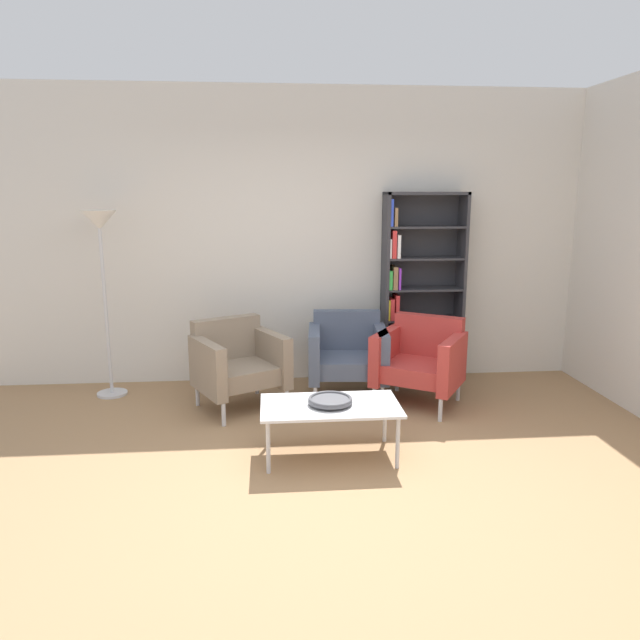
{
  "coord_description": "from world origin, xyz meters",
  "views": [
    {
      "loc": [
        -0.35,
        -3.54,
        1.9
      ],
      "look_at": [
        0.03,
        0.84,
        0.95
      ],
      "focal_mm": 33.37,
      "sensor_mm": 36.0,
      "label": 1
    }
  ],
  "objects_px": {
    "armchair_corner_red": "(237,362)",
    "armchair_near_window": "(347,353)",
    "bookshelf_tall": "(416,289)",
    "decorative_bowl": "(330,400)",
    "armchair_spare_guest": "(421,359)",
    "floor_lamp_torchiere": "(101,243)",
    "coffee_table_low": "(330,409)"
  },
  "relations": [
    {
      "from": "armchair_corner_red",
      "to": "armchair_near_window",
      "type": "height_order",
      "value": "same"
    },
    {
      "from": "bookshelf_tall",
      "to": "decorative_bowl",
      "type": "distance_m",
      "value": 2.11
    },
    {
      "from": "decorative_bowl",
      "to": "armchair_near_window",
      "type": "relative_size",
      "value": 0.41
    },
    {
      "from": "bookshelf_tall",
      "to": "armchair_near_window",
      "type": "distance_m",
      "value": 1.01
    },
    {
      "from": "armchair_corner_red",
      "to": "armchair_spare_guest",
      "type": "height_order",
      "value": "same"
    },
    {
      "from": "armchair_spare_guest",
      "to": "floor_lamp_torchiere",
      "type": "height_order",
      "value": "floor_lamp_torchiere"
    },
    {
      "from": "decorative_bowl",
      "to": "armchair_near_window",
      "type": "height_order",
      "value": "armchair_near_window"
    },
    {
      "from": "decorative_bowl",
      "to": "armchair_spare_guest",
      "type": "relative_size",
      "value": 0.34
    },
    {
      "from": "armchair_corner_red",
      "to": "armchair_spare_guest",
      "type": "distance_m",
      "value": 1.65
    },
    {
      "from": "decorative_bowl",
      "to": "armchair_corner_red",
      "type": "relative_size",
      "value": 0.35
    },
    {
      "from": "bookshelf_tall",
      "to": "armchair_near_window",
      "type": "height_order",
      "value": "bookshelf_tall"
    },
    {
      "from": "bookshelf_tall",
      "to": "armchair_corner_red",
      "type": "distance_m",
      "value": 1.96
    },
    {
      "from": "bookshelf_tall",
      "to": "decorative_bowl",
      "type": "height_order",
      "value": "bookshelf_tall"
    },
    {
      "from": "decorative_bowl",
      "to": "armchair_spare_guest",
      "type": "bearing_deg",
      "value": 48.46
    },
    {
      "from": "armchair_corner_red",
      "to": "armchair_near_window",
      "type": "bearing_deg",
      "value": -15.58
    },
    {
      "from": "coffee_table_low",
      "to": "armchair_spare_guest",
      "type": "relative_size",
      "value": 1.06
    },
    {
      "from": "armchair_near_window",
      "to": "armchair_spare_guest",
      "type": "relative_size",
      "value": 0.83
    },
    {
      "from": "floor_lamp_torchiere",
      "to": "armchair_corner_red",
      "type": "bearing_deg",
      "value": -19.21
    },
    {
      "from": "decorative_bowl",
      "to": "floor_lamp_torchiere",
      "type": "relative_size",
      "value": 0.18
    },
    {
      "from": "bookshelf_tall",
      "to": "decorative_bowl",
      "type": "xyz_separation_m",
      "value": [
        -1.05,
        -1.76,
        -0.51
      ]
    },
    {
      "from": "coffee_table_low",
      "to": "armchair_near_window",
      "type": "height_order",
      "value": "armchair_near_window"
    },
    {
      "from": "armchair_near_window",
      "to": "floor_lamp_torchiere",
      "type": "xyz_separation_m",
      "value": [
        -2.24,
        0.2,
        1.03
      ]
    },
    {
      "from": "armchair_near_window",
      "to": "floor_lamp_torchiere",
      "type": "height_order",
      "value": "floor_lamp_torchiere"
    },
    {
      "from": "bookshelf_tall",
      "to": "armchair_near_window",
      "type": "xyz_separation_m",
      "value": [
        -0.75,
        -0.43,
        -0.53
      ]
    },
    {
      "from": "armchair_spare_guest",
      "to": "floor_lamp_torchiere",
      "type": "distance_m",
      "value": 3.09
    },
    {
      "from": "coffee_table_low",
      "to": "armchair_spare_guest",
      "type": "bearing_deg",
      "value": 48.46
    },
    {
      "from": "bookshelf_tall",
      "to": "coffee_table_low",
      "type": "bearing_deg",
      "value": -120.84
    },
    {
      "from": "coffee_table_low",
      "to": "armchair_spare_guest",
      "type": "xyz_separation_m",
      "value": [
        0.94,
        1.06,
        0.05
      ]
    },
    {
      "from": "decorative_bowl",
      "to": "floor_lamp_torchiere",
      "type": "bearing_deg",
      "value": 141.73
    },
    {
      "from": "floor_lamp_torchiere",
      "to": "bookshelf_tall",
      "type": "bearing_deg",
      "value": 4.37
    },
    {
      "from": "coffee_table_low",
      "to": "armchair_corner_red",
      "type": "relative_size",
      "value": 1.08
    },
    {
      "from": "bookshelf_tall",
      "to": "decorative_bowl",
      "type": "relative_size",
      "value": 5.94
    }
  ]
}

